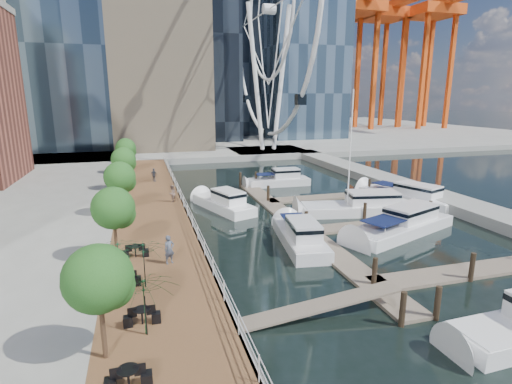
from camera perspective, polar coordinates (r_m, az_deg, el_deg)
The scene contains 18 objects.
ground at distance 25.19m, azimuth 8.03°, elevation -12.13°, with size 520.00×520.00×0.00m, color black.
boardwalk at distance 37.10m, azimuth -14.70°, elevation -3.17°, with size 6.00×60.00×1.00m, color brown.
seawall at distance 37.27m, azimuth -10.08°, elevation -2.86°, with size 0.25×60.00×1.00m, color #595954.
land_far at distance 123.44m, azimuth -11.87°, elevation 8.34°, with size 200.00×114.00×1.00m, color gray.
breakwater at distance 51.32m, azimuth 19.40°, elevation 1.05°, with size 4.00×60.00×1.00m, color gray.
pier at distance 77.06m, azimuth 1.74°, elevation 5.72°, with size 14.00×12.00×1.00m, color gray.
railing at distance 36.99m, azimuth -10.30°, elevation -1.34°, with size 0.10×60.00×1.05m, color white, non-canonical shape.
floating_docks at distance 36.77m, azimuth 13.06°, elevation -3.24°, with size 16.00×34.00×2.60m.
ferris_wheel at distance 77.85m, azimuth 1.88°, elevation 24.60°, with size 5.80×45.60×47.80m.
port_cranes at distance 139.93m, azimuth 18.08°, elevation 16.55°, with size 40.00×52.00×38.00m.
street_trees at distance 35.28m, azimuth -18.90°, elevation 2.04°, with size 2.60×42.60×4.60m.
cafe_tables at distance 20.90m, azimuth -17.16°, elevation -14.08°, with size 2.50×13.70×0.74m.
yacht_foreground at distance 34.71m, azimuth 19.92°, elevation -5.56°, with size 3.14×11.72×2.15m, color silver, non-canonical shape.
pedestrian_near at distance 24.76m, azimuth -12.29°, elevation -8.04°, with size 0.64×0.42×1.76m, color #464D5E.
pedestrian_mid at distance 38.95m, azimuth -11.92°, elevation -0.22°, with size 0.80×0.62×1.65m, color #7C6156.
pedestrian_far at distance 48.91m, azimuth -14.36°, elevation 2.37°, with size 0.93×0.39×1.58m, color #383A46.
moored_yachts at distance 38.47m, azimuth 13.12°, elevation -3.26°, with size 25.17×36.68×11.50m.
cafe_seating at distance 20.59m, azimuth -16.91°, elevation -11.61°, with size 4.62×8.06×2.66m.
Camera 1 is at (-9.60, -20.63, 10.81)m, focal length 28.00 mm.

